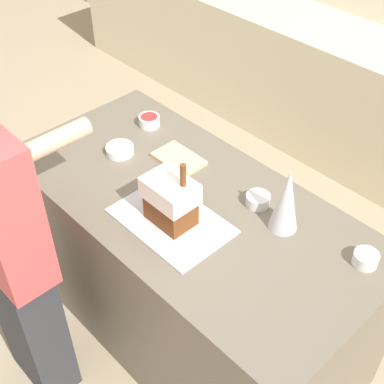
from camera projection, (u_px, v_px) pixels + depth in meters
The scene contains 11 objects.
ground_plane at pixel (189, 323), 2.86m from camera, with size 12.00×12.00×0.00m, color tan.
kitchen_island at pixel (189, 268), 2.57m from camera, with size 1.73×0.84×0.89m.
baking_tray at pixel (171, 221), 2.17m from camera, with size 0.48×0.32×0.01m.
gingerbread_house at pixel (171, 200), 2.10m from camera, with size 0.21×0.15×0.30m.
decorative_tree at pixel (286, 200), 2.06m from camera, with size 0.12×0.12×0.29m.
candy_bowl_far_right at pixel (366, 258), 1.99m from camera, with size 0.10×0.10×0.05m.
candy_bowl_front_corner at pixel (258, 199), 2.24m from camera, with size 0.10×0.10×0.05m.
candy_bowl_near_tray_left at pixel (120, 149), 2.51m from camera, with size 0.13×0.13×0.04m.
candy_bowl_far_left at pixel (149, 120), 2.68m from camera, with size 0.11×0.11×0.05m.
cookbook at pixel (179, 159), 2.47m from camera, with size 0.23×0.15×0.02m.
person at pixel (10, 254), 2.09m from camera, with size 0.43×0.54×1.65m.
Camera 1 is at (1.23, -1.15, 2.41)m, focal length 50.00 mm.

